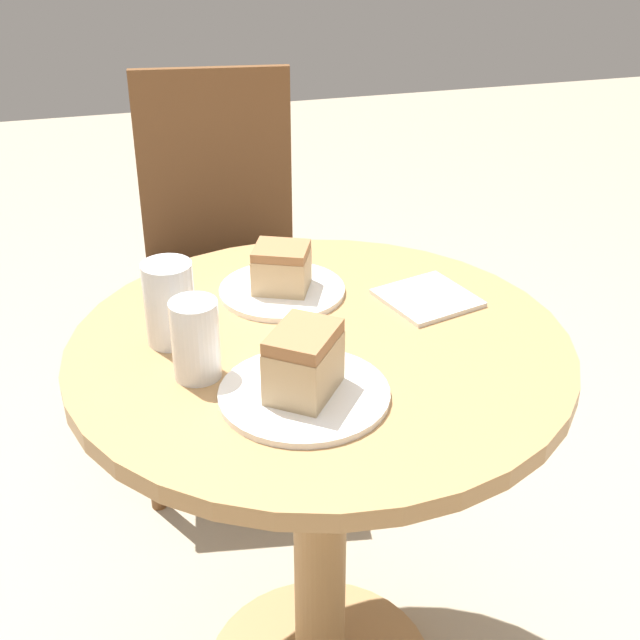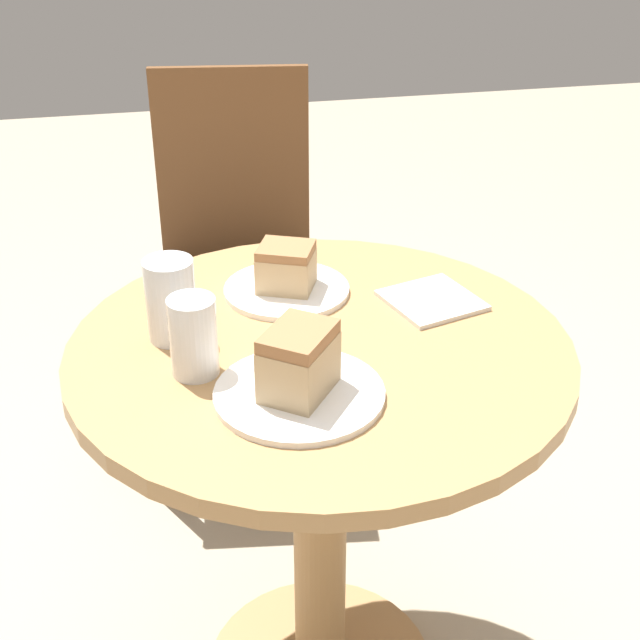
% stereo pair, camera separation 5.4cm
% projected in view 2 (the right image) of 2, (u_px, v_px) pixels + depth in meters
% --- Properties ---
extents(table, '(0.78, 0.78, 0.75)m').
position_uv_depth(table, '(320.00, 450.00, 1.47)').
color(table, tan).
rests_on(table, ground_plane).
extents(chair, '(0.46, 0.51, 0.95)m').
position_uv_depth(chair, '(236.00, 269.00, 2.20)').
color(chair, brown).
rests_on(chair, ground_plane).
extents(plate_near, '(0.21, 0.21, 0.01)m').
position_uv_depth(plate_near, '(287.00, 290.00, 1.51)').
color(plate_near, white).
rests_on(plate_near, table).
extents(plate_far, '(0.24, 0.24, 0.01)m').
position_uv_depth(plate_far, '(299.00, 394.00, 1.24)').
color(plate_far, white).
rests_on(plate_far, table).
extents(cake_slice_near, '(0.11, 0.11, 0.08)m').
position_uv_depth(cake_slice_near, '(286.00, 267.00, 1.49)').
color(cake_slice_near, tan).
rests_on(cake_slice_near, plate_near).
extents(cake_slice_far, '(0.13, 0.13, 0.10)m').
position_uv_depth(cake_slice_far, '(299.00, 361.00, 1.21)').
color(cake_slice_far, tan).
rests_on(cake_slice_far, plate_far).
extents(glass_lemonade, '(0.08, 0.08, 0.13)m').
position_uv_depth(glass_lemonade, '(171.00, 304.00, 1.35)').
color(glass_lemonade, beige).
rests_on(glass_lemonade, table).
extents(glass_water, '(0.07, 0.07, 0.12)m').
position_uv_depth(glass_water, '(194.00, 340.00, 1.27)').
color(glass_water, silver).
rests_on(glass_water, table).
extents(napkin_stack, '(0.17, 0.17, 0.01)m').
position_uv_depth(napkin_stack, '(432.00, 300.00, 1.48)').
color(napkin_stack, silver).
rests_on(napkin_stack, table).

